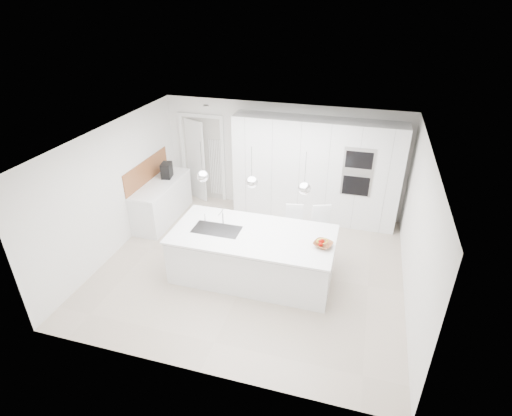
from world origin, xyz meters
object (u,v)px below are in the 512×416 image
(island_base, at_px, (252,257))
(espresso_machine, at_px, (167,170))
(bar_stool_right, at_px, (319,235))
(bar_stool_left, at_px, (292,232))
(fruit_bowl, at_px, (323,244))

(island_base, relative_size, espresso_machine, 8.29)
(bar_stool_right, bearing_deg, bar_stool_left, 158.46)
(island_base, height_order, bar_stool_right, bar_stool_right)
(fruit_bowl, distance_m, bar_stool_left, 1.20)
(espresso_machine, bearing_deg, bar_stool_left, -28.48)
(fruit_bowl, bearing_deg, espresso_machine, 153.92)
(fruit_bowl, height_order, bar_stool_left, bar_stool_left)
(espresso_machine, xyz_separation_m, bar_stool_right, (3.58, -0.95, -0.52))
(fruit_bowl, relative_size, bar_stool_left, 0.29)
(fruit_bowl, bearing_deg, bar_stool_left, 127.01)
(bar_stool_left, relative_size, bar_stool_right, 0.95)
(island_base, bearing_deg, fruit_bowl, -0.91)
(bar_stool_right, bearing_deg, fruit_bowl, -99.64)
(island_base, distance_m, fruit_bowl, 1.32)
(island_base, xyz_separation_m, bar_stool_left, (0.54, 0.88, 0.09))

